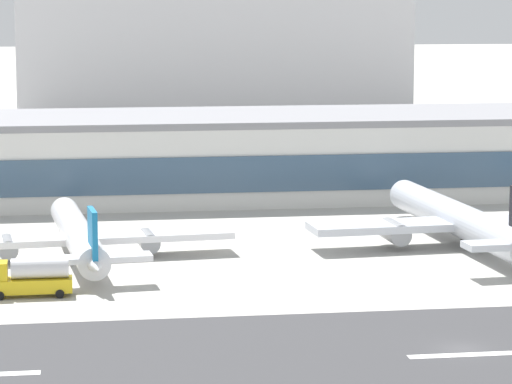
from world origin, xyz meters
TOP-DOWN VIEW (x-y plane):
  - ground_plane at (0.00, 0.00)m, footprint 1400.00×1400.00m
  - runway_strip at (0.00, -1.94)m, footprint 800.00×32.05m
  - runway_centreline_dash_4 at (0.76, -1.94)m, footprint 12.00×1.20m
  - terminal_building at (-7.97, 89.15)m, footprint 176.45×28.44m
  - distant_hotel_block at (2.76, 218.03)m, footprint 95.80×32.94m
  - airliner_blue_tail_gate_0 at (-32.24, 43.22)m, footprint 36.44×39.70m
  - airliner_black_tail_gate_1 at (14.01, 44.38)m, footprint 37.93×46.18m
  - service_fuel_truck_0 at (-37.40, 25.53)m, footprint 8.51×2.89m

SIDE VIEW (x-z plane):
  - ground_plane at x=0.00m, z-range 0.00..0.00m
  - runway_strip at x=0.00m, z-range 0.00..0.08m
  - runway_centreline_dash_4 at x=0.76m, z-range 0.08..0.09m
  - service_fuel_truck_0 at x=-37.40m, z-range 0.05..4.00m
  - airliner_blue_tail_gate_0 at x=-32.24m, z-range -1.51..6.78m
  - airliner_black_tail_gate_1 at x=14.01m, z-range -1.75..7.89m
  - terminal_building at x=-7.97m, z-range 0.00..12.50m
  - distant_hotel_block at x=2.76m, z-range 0.00..48.01m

